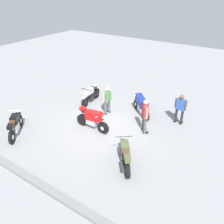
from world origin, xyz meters
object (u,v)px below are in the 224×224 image
(motorcycle_red_sportbike, at_px, (93,119))
(motorcycle_silver_cruiser, at_px, (91,95))
(motorcycle_blue_sportbike, at_px, (141,105))
(person_in_green_shirt, at_px, (107,99))
(motorcycle_black_cruiser, at_px, (15,125))
(person_in_blue_shirt, at_px, (180,107))
(person_in_red_shirt, at_px, (145,114))
(motorcycle_olive_vintage, at_px, (125,155))

(motorcycle_red_sportbike, bearing_deg, motorcycle_silver_cruiser, 131.70)
(motorcycle_silver_cruiser, distance_m, motorcycle_red_sportbike, 3.01)
(motorcycle_blue_sportbike, xyz_separation_m, person_in_green_shirt, (1.64, 0.98, 0.31))
(motorcycle_blue_sportbike, height_order, motorcycle_black_cruiser, motorcycle_blue_sportbike)
(motorcycle_silver_cruiser, bearing_deg, motorcycle_blue_sportbike, 88.02)
(motorcycle_blue_sportbike, distance_m, person_in_blue_shirt, 2.15)
(motorcycle_black_cruiser, relative_size, person_in_red_shirt, 0.97)
(motorcycle_blue_sportbike, bearing_deg, motorcycle_silver_cruiser, 48.41)
(motorcycle_olive_vintage, xyz_separation_m, person_in_blue_shirt, (-0.76, -4.32, 0.45))
(motorcycle_black_cruiser, bearing_deg, motorcycle_blue_sportbike, -77.96)
(motorcycle_olive_vintage, bearing_deg, motorcycle_red_sportbike, 24.43)
(person_in_green_shirt, distance_m, person_in_blue_shirt, 3.93)
(person_in_red_shirt, bearing_deg, motorcycle_black_cruiser, 175.00)
(motorcycle_black_cruiser, relative_size, motorcycle_red_sportbike, 0.87)
(motorcycle_olive_vintage, height_order, motorcycle_black_cruiser, motorcycle_black_cruiser)
(person_in_blue_shirt, bearing_deg, motorcycle_red_sportbike, 135.84)
(person_in_blue_shirt, bearing_deg, motorcycle_olive_vintage, 175.89)
(motorcycle_silver_cruiser, height_order, motorcycle_red_sportbike, motorcycle_red_sportbike)
(motorcycle_silver_cruiser, height_order, person_in_red_shirt, person_in_red_shirt)
(motorcycle_silver_cruiser, relative_size, motorcycle_blue_sportbike, 1.32)
(motorcycle_silver_cruiser, distance_m, motorcycle_black_cruiser, 4.87)
(motorcycle_olive_vintage, bearing_deg, motorcycle_black_cruiser, 62.59)
(motorcycle_olive_vintage, distance_m, person_in_blue_shirt, 4.41)
(person_in_green_shirt, bearing_deg, motorcycle_red_sportbike, 108.14)
(motorcycle_silver_cruiser, height_order, motorcycle_black_cruiser, same)
(motorcycle_olive_vintage, distance_m, motorcycle_blue_sportbike, 4.31)
(motorcycle_black_cruiser, height_order, person_in_red_shirt, person_in_red_shirt)
(person_in_blue_shirt, bearing_deg, motorcycle_blue_sportbike, 101.99)
(motorcycle_olive_vintage, distance_m, motorcycle_silver_cruiser, 5.94)
(motorcycle_olive_vintage, distance_m, motorcycle_red_sportbike, 3.06)
(motorcycle_red_sportbike, relative_size, person_in_red_shirt, 1.11)
(motorcycle_blue_sportbike, height_order, motorcycle_red_sportbike, same)
(motorcycle_blue_sportbike, relative_size, motorcycle_red_sportbike, 0.81)
(motorcycle_silver_cruiser, distance_m, person_in_green_shirt, 1.79)
(motorcycle_black_cruiser, bearing_deg, motorcycle_red_sportbike, -87.87)
(motorcycle_blue_sportbike, relative_size, person_in_green_shirt, 0.98)
(person_in_green_shirt, xyz_separation_m, person_in_red_shirt, (-2.56, 0.52, 0.12))
(motorcycle_olive_vintage, relative_size, person_in_red_shirt, 0.92)
(motorcycle_olive_vintage, relative_size, motorcycle_silver_cruiser, 0.78)
(motorcycle_olive_vintage, height_order, motorcycle_blue_sportbike, motorcycle_blue_sportbike)
(motorcycle_red_sportbike, bearing_deg, person_in_red_shirt, 29.59)
(person_in_green_shirt, bearing_deg, person_in_red_shirt, 177.52)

